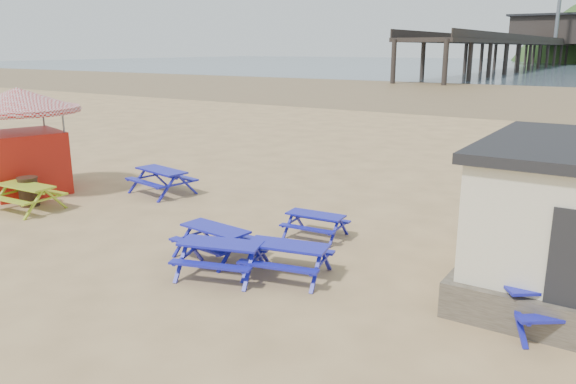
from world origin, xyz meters
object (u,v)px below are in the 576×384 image
Objects in this scene: picnic_table_yellow at (27,197)px; picnic_table_blue_b at (315,226)px; ice_cream_kiosk at (21,127)px; litter_bin at (29,191)px; picnic_table_blue_a at (162,182)px.

picnic_table_blue_b is at bearing 13.92° from picnic_table_yellow.
picnic_table_yellow is 3.08m from ice_cream_kiosk.
picnic_table_yellow is 0.55m from litter_bin.
litter_bin reaches higher than picnic_table_blue_b.
litter_bin is at bearing -115.38° from picnic_table_blue_a.
ice_cream_kiosk is (-2.03, 1.34, 1.89)m from picnic_table_yellow.
picnic_table_blue_a is 0.45× the size of ice_cream_kiosk.
picnic_table_blue_a is at bearing 166.15° from picnic_table_blue_b.
ice_cream_kiosk reaches higher than litter_bin.
ice_cream_kiosk is 2.62m from litter_bin.
picnic_table_blue_a is 1.15× the size of picnic_table_yellow.
ice_cream_kiosk is at bearing 144.10° from picnic_table_yellow.
ice_cream_kiosk reaches higher than picnic_table_blue_a.
picnic_table_yellow reaches higher than picnic_table_blue_b.
picnic_table_blue_a is 1.41× the size of picnic_table_blue_b.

